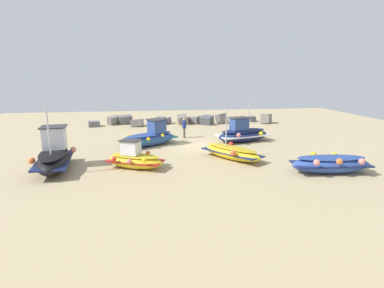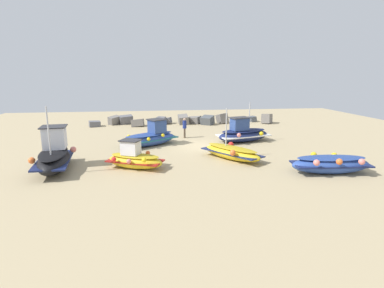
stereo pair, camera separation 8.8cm
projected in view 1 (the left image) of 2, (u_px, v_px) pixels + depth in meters
The scene contains 9 objects.
ground_plane at pixel (200, 146), 23.01m from camera, with size 46.76×46.76×0.00m, color tan.
fishing_boat_0 at pixel (232, 152), 19.40m from camera, with size 3.59×4.24×3.18m.
fishing_boat_1 at pixel (243, 134), 24.36m from camera, with size 4.63×2.75×3.12m.
fishing_boat_2 at pixel (150, 137), 23.04m from camera, with size 4.58×3.70×1.95m.
fishing_boat_3 at pixel (135, 159), 17.47m from camera, with size 3.52×2.53×1.65m.
fishing_boat_4 at pixel (331, 164), 16.63m from camera, with size 4.34×2.08×1.05m.
fishing_boat_5 at pixel (54, 156), 17.13m from camera, with size 2.17×4.60×3.66m.
person_walking at pixel (184, 127), 25.75m from camera, with size 0.32×0.32×1.67m.
breakwater_rocks at pixel (184, 120), 33.00m from camera, with size 19.63×2.98×1.32m.
Camera 1 is at (-3.75, -22.10, 5.22)m, focal length 28.90 mm.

